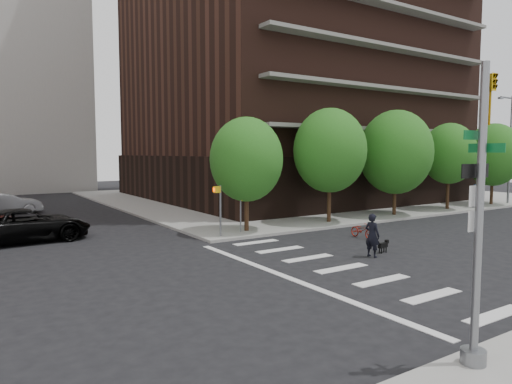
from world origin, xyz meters
TOP-DOWN VIEW (x-y plane):
  - ground at (0.00, 0.00)m, footprint 120.00×120.00m
  - sidewalk_ne at (20.50, 23.50)m, footprint 39.00×33.00m
  - crosswalk at (2.21, -0.00)m, footprint 3.85×13.00m
  - tree_a at (4.00, 8.50)m, footprint 4.00×4.00m
  - tree_b at (10.00, 8.50)m, footprint 4.50×4.50m
  - tree_c at (16.00, 8.50)m, footprint 5.00×5.00m
  - tree_d at (22.00, 8.50)m, footprint 4.00×4.00m
  - tree_e at (28.00, 8.50)m, footprint 4.50×4.50m
  - traffic_signal at (-0.47, -7.49)m, footprint 0.90×0.75m
  - pedestrian_signal at (2.32, 7.92)m, footprint 2.18×0.67m
  - streetlamp at (29.82, 8.20)m, footprint 2.14×0.22m
  - parked_car_black at (-6.47, 12.29)m, footprint 3.22×6.20m
  - parked_car_silver at (-6.42, 24.43)m, footprint 1.97×4.73m
  - scooter at (8.25, 4.01)m, footprint 0.63×1.62m
  - dog_walker at (5.44, 0.72)m, footprint 0.74×0.54m
  - dog at (6.50, 1.04)m, footprint 0.64×0.24m
  - pedestrian_far at (24.38, 7.69)m, footprint 0.98×0.81m

SIDE VIEW (x-z plane):
  - ground at x=0.00m, z-range 0.00..0.00m
  - crosswalk at x=2.21m, z-range 0.00..0.01m
  - sidewalk_ne at x=20.50m, z-range 0.00..0.15m
  - dog at x=6.50m, z-range 0.07..0.61m
  - scooter at x=8.25m, z-range 0.00..0.84m
  - parked_car_silver at x=-6.42m, z-range 0.00..1.52m
  - parked_car_black at x=-6.47m, z-range 0.00..1.67m
  - dog_walker at x=5.44m, z-range 0.00..1.86m
  - pedestrian_far at x=24.38m, z-range 0.15..1.96m
  - pedestrian_signal at x=2.32m, z-range 0.55..3.15m
  - traffic_signal at x=-0.47m, z-range -0.30..5.70m
  - tree_a at x=4.00m, z-range 1.09..6.99m
  - tree_e at x=28.00m, z-range 1.07..7.42m
  - tree_d at x=22.00m, z-range 1.24..7.44m
  - tree_c at x=16.00m, z-range 1.05..7.85m
  - tree_b at x=10.00m, z-range 1.22..7.87m
  - streetlamp at x=29.82m, z-range 0.79..9.79m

